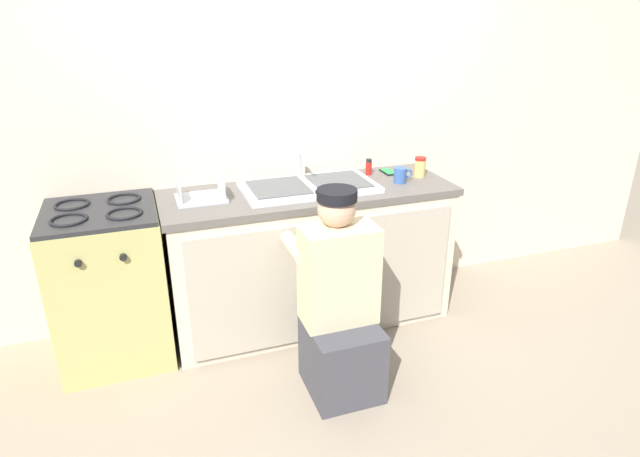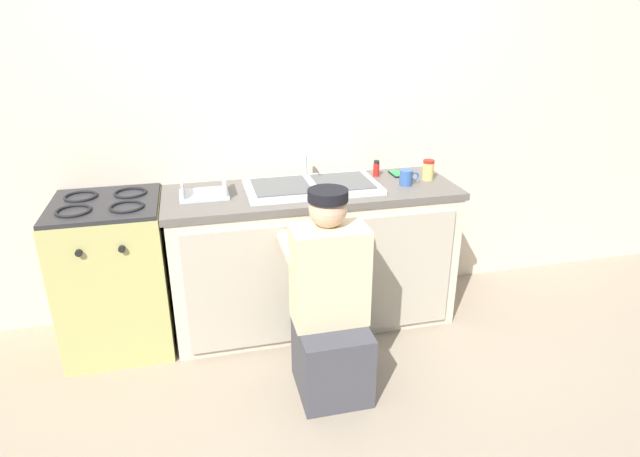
{
  "view_description": "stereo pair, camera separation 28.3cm",
  "coord_description": "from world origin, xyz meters",
  "px_view_note": "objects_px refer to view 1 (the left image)",
  "views": [
    {
      "loc": [
        -0.96,
        -2.62,
        1.92
      ],
      "look_at": [
        0.0,
        0.1,
        0.72
      ],
      "focal_mm": 30.0,
      "sensor_mm": 36.0,
      "label": 1
    },
    {
      "loc": [
        -0.69,
        -2.7,
        1.92
      ],
      "look_at": [
        0.0,
        0.1,
        0.72
      ],
      "focal_mm": 30.0,
      "sensor_mm": 36.0,
      "label": 2
    }
  ],
  "objects_px": {
    "sink_double_basin": "(309,186)",
    "cell_phone": "(388,172)",
    "plumber_person": "(340,311)",
    "condiment_jar": "(420,167)",
    "spice_bottle_red": "(369,167)",
    "stove_range": "(111,284)",
    "coffee_mug": "(401,175)",
    "dish_rack_tray": "(201,196)"
  },
  "relations": [
    {
      "from": "sink_double_basin",
      "to": "cell_phone",
      "type": "relative_size",
      "value": 5.71
    },
    {
      "from": "sink_double_basin",
      "to": "cell_phone",
      "type": "xyz_separation_m",
      "value": [
        0.6,
        0.15,
        -0.01
      ]
    },
    {
      "from": "plumber_person",
      "to": "condiment_jar",
      "type": "bearing_deg",
      "value": 40.77
    },
    {
      "from": "spice_bottle_red",
      "to": "cell_phone",
      "type": "bearing_deg",
      "value": -2.08
    },
    {
      "from": "spice_bottle_red",
      "to": "plumber_person",
      "type": "bearing_deg",
      "value": -121.71
    },
    {
      "from": "cell_phone",
      "to": "condiment_jar",
      "type": "bearing_deg",
      "value": -43.06
    },
    {
      "from": "stove_range",
      "to": "cell_phone",
      "type": "xyz_separation_m",
      "value": [
        1.8,
        0.15,
        0.44
      ]
    },
    {
      "from": "cell_phone",
      "to": "condiment_jar",
      "type": "relative_size",
      "value": 1.09
    },
    {
      "from": "sink_double_basin",
      "to": "condiment_jar",
      "type": "distance_m",
      "value": 0.76
    },
    {
      "from": "sink_double_basin",
      "to": "coffee_mug",
      "type": "xyz_separation_m",
      "value": [
        0.58,
        -0.06,
        0.03
      ]
    },
    {
      "from": "sink_double_basin",
      "to": "condiment_jar",
      "type": "relative_size",
      "value": 6.25
    },
    {
      "from": "condiment_jar",
      "to": "sink_double_basin",
      "type": "bearing_deg",
      "value": -179.4
    },
    {
      "from": "coffee_mug",
      "to": "condiment_jar",
      "type": "distance_m",
      "value": 0.19
    },
    {
      "from": "sink_double_basin",
      "to": "coffee_mug",
      "type": "distance_m",
      "value": 0.59
    },
    {
      "from": "plumber_person",
      "to": "cell_phone",
      "type": "distance_m",
      "value": 1.18
    },
    {
      "from": "stove_range",
      "to": "spice_bottle_red",
      "type": "bearing_deg",
      "value": 5.48
    },
    {
      "from": "plumber_person",
      "to": "cell_phone",
      "type": "height_order",
      "value": "plumber_person"
    },
    {
      "from": "stove_range",
      "to": "dish_rack_tray",
      "type": "xyz_separation_m",
      "value": [
        0.55,
        0.02,
        0.46
      ]
    },
    {
      "from": "coffee_mug",
      "to": "spice_bottle_red",
      "type": "relative_size",
      "value": 1.2
    },
    {
      "from": "stove_range",
      "to": "condiment_jar",
      "type": "xyz_separation_m",
      "value": [
        1.95,
        0.01,
        0.5
      ]
    },
    {
      "from": "plumber_person",
      "to": "coffee_mug",
      "type": "xyz_separation_m",
      "value": [
        0.65,
        0.64,
        0.48
      ]
    },
    {
      "from": "condiment_jar",
      "to": "spice_bottle_red",
      "type": "bearing_deg",
      "value": 153.23
    },
    {
      "from": "cell_phone",
      "to": "condiment_jar",
      "type": "distance_m",
      "value": 0.22
    },
    {
      "from": "plumber_person",
      "to": "spice_bottle_red",
      "type": "distance_m",
      "value": 1.12
    },
    {
      "from": "dish_rack_tray",
      "to": "coffee_mug",
      "type": "relative_size",
      "value": 2.22
    },
    {
      "from": "spice_bottle_red",
      "to": "cell_phone",
      "type": "distance_m",
      "value": 0.15
    },
    {
      "from": "sink_double_basin",
      "to": "stove_range",
      "type": "height_order",
      "value": "sink_double_basin"
    },
    {
      "from": "stove_range",
      "to": "sink_double_basin",
      "type": "bearing_deg",
      "value": 0.1
    },
    {
      "from": "coffee_mug",
      "to": "plumber_person",
      "type": "bearing_deg",
      "value": -135.41
    },
    {
      "from": "condiment_jar",
      "to": "coffee_mug",
      "type": "bearing_deg",
      "value": -158.13
    },
    {
      "from": "plumber_person",
      "to": "dish_rack_tray",
      "type": "bearing_deg",
      "value": 128.34
    },
    {
      "from": "coffee_mug",
      "to": "condiment_jar",
      "type": "bearing_deg",
      "value": 21.87
    },
    {
      "from": "plumber_person",
      "to": "spice_bottle_red",
      "type": "relative_size",
      "value": 10.52
    },
    {
      "from": "sink_double_basin",
      "to": "dish_rack_tray",
      "type": "height_order",
      "value": "sink_double_basin"
    },
    {
      "from": "sink_double_basin",
      "to": "dish_rack_tray",
      "type": "relative_size",
      "value": 2.86
    },
    {
      "from": "stove_range",
      "to": "condiment_jar",
      "type": "height_order",
      "value": "condiment_jar"
    },
    {
      "from": "cell_phone",
      "to": "condiment_jar",
      "type": "height_order",
      "value": "condiment_jar"
    },
    {
      "from": "cell_phone",
      "to": "dish_rack_tray",
      "type": "bearing_deg",
      "value": -173.88
    },
    {
      "from": "coffee_mug",
      "to": "spice_bottle_red",
      "type": "distance_m",
      "value": 0.25
    },
    {
      "from": "stove_range",
      "to": "coffee_mug",
      "type": "xyz_separation_m",
      "value": [
        1.78,
        -0.06,
        0.48
      ]
    },
    {
      "from": "plumber_person",
      "to": "condiment_jar",
      "type": "relative_size",
      "value": 8.63
    },
    {
      "from": "stove_range",
      "to": "condiment_jar",
      "type": "relative_size",
      "value": 7.22
    }
  ]
}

